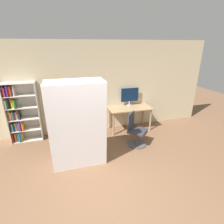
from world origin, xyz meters
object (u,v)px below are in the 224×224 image
(monitor, at_px, (130,95))
(office_chair, at_px, (135,132))
(mattress_near, at_px, (78,128))
(mattress_far, at_px, (77,122))
(bookshelf, at_px, (20,114))

(monitor, relative_size, office_chair, 0.66)
(mattress_near, xyz_separation_m, mattress_far, (0.00, 0.32, -0.00))
(office_chair, bearing_deg, bookshelf, 160.10)
(monitor, xyz_separation_m, mattress_far, (-1.77, -1.39, -0.11))
(monitor, distance_m, mattress_far, 2.25)
(office_chair, distance_m, bookshelf, 3.20)
(mattress_far, bearing_deg, office_chair, 9.92)
(office_chair, xyz_separation_m, mattress_far, (-1.54, -0.27, 0.61))
(office_chair, relative_size, mattress_far, 0.46)
(monitor, height_order, office_chair, monitor)
(bookshelf, relative_size, mattress_far, 0.86)
(office_chair, bearing_deg, mattress_far, -170.08)
(mattress_near, bearing_deg, mattress_far, 90.00)
(mattress_near, height_order, mattress_far, mattress_near)
(monitor, distance_m, office_chair, 1.35)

